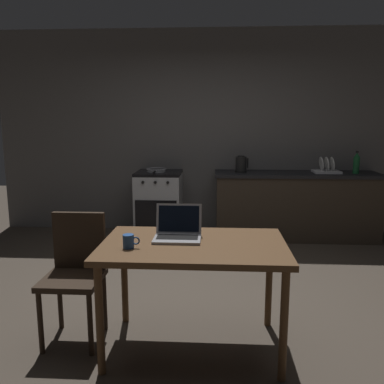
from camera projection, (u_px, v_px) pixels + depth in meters
name	position (u px, v px, depth m)	size (l,w,h in m)	color
ground_plane	(196.00, 301.00, 3.47)	(12.00, 12.00, 0.00)	#473D33
back_wall	(226.00, 133.00, 5.53)	(6.40, 0.10, 2.78)	#5B5958
kitchen_counter	(295.00, 205.00, 5.30)	(2.16, 0.64, 0.88)	#382D23
stove_oven	(159.00, 204.00, 5.41)	(0.60, 0.62, 0.88)	#B7BABF
dining_table	(194.00, 254.00, 2.65)	(1.23, 0.78, 0.75)	brown
chair	(76.00, 267.00, 2.83)	(0.40, 0.40, 0.90)	#2D2116
laptop	(178.00, 232.00, 2.73)	(0.32, 0.27, 0.22)	#99999E
electric_kettle	(241.00, 164.00, 5.25)	(0.17, 0.15, 0.22)	black
bottle	(356.00, 163.00, 5.11)	(0.08, 0.08, 0.29)	#19592D
frying_pan	(156.00, 170.00, 5.30)	(0.27, 0.44, 0.05)	gray
coffee_mug	(129.00, 241.00, 2.52)	(0.11, 0.07, 0.09)	#264C8C
dish_rack	(326.00, 169.00, 5.19)	(0.34, 0.26, 0.21)	silver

